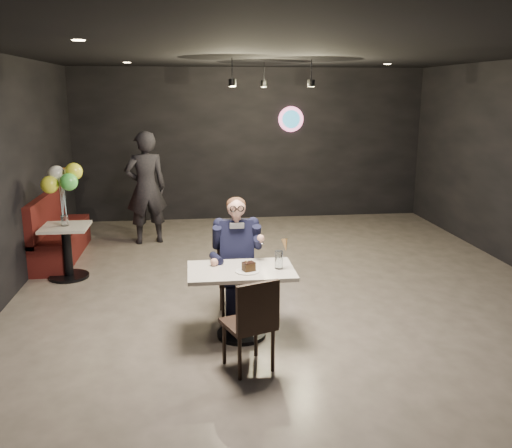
{
  "coord_description": "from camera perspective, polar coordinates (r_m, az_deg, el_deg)",
  "views": [
    {
      "loc": [
        -1.22,
        -6.36,
        2.54
      ],
      "look_at": [
        -0.5,
        -0.44,
        1.08
      ],
      "focal_mm": 38.0,
      "sensor_mm": 36.0,
      "label": 1
    }
  ],
  "objects": [
    {
      "name": "balloon_vase",
      "position": [
        7.85,
        -19.5,
        0.36
      ],
      "size": [
        0.1,
        0.1,
        0.15
      ],
      "primitive_type": "cylinder",
      "color": "silver",
      "rests_on": "side_table"
    },
    {
      "name": "wafer_cone",
      "position": [
        5.6,
        3.1,
        -2.24
      ],
      "size": [
        0.08,
        0.08,
        0.13
      ],
      "primitive_type": "cone",
      "rotation": [
        0.0,
        0.0,
        0.26
      ],
      "color": "#BC834D",
      "rests_on": "sundae_glass"
    },
    {
      "name": "mint_leaf",
      "position": [
        5.54,
        -0.35,
        -4.09
      ],
      "size": [
        0.06,
        0.04,
        0.01
      ],
      "primitive_type": "ellipsoid",
      "color": "#327D29",
      "rests_on": "cake_slice"
    },
    {
      "name": "sundae_glass",
      "position": [
        5.62,
        2.43,
        -3.78
      ],
      "size": [
        0.08,
        0.08,
        0.19
      ],
      "primitive_type": "cylinder",
      "color": "silver",
      "rests_on": "main_table"
    },
    {
      "name": "cake_slice",
      "position": [
        5.53,
        -0.78,
        -4.53
      ],
      "size": [
        0.14,
        0.13,
        0.08
      ],
      "primitive_type": "cube",
      "rotation": [
        0.0,
        0.0,
        0.35
      ],
      "color": "black",
      "rests_on": "dessert_plate"
    },
    {
      "name": "passerby",
      "position": [
        9.35,
        -11.5,
        3.74
      ],
      "size": [
        0.79,
        0.62,
        1.91
      ],
      "primitive_type": "imported",
      "rotation": [
        0.0,
        0.0,
        3.4
      ],
      "color": "black",
      "rests_on": "floor"
    },
    {
      "name": "dessert_plate",
      "position": [
        5.54,
        -0.94,
        -5.0
      ],
      "size": [
        0.24,
        0.24,
        0.01
      ],
      "primitive_type": "cylinder",
      "color": "white",
      "rests_on": "main_table"
    },
    {
      "name": "balloon_bunch",
      "position": [
        7.76,
        -19.75,
        3.45
      ],
      "size": [
        0.43,
        0.43,
        0.71
      ],
      "primitive_type": "cube",
      "color": "#F7FF35",
      "rests_on": "balloon_vase"
    },
    {
      "name": "chair_near",
      "position": [
        5.1,
        -0.84,
        -10.28
      ],
      "size": [
        0.55,
        0.58,
        0.92
      ],
      "primitive_type": "cube",
      "rotation": [
        0.0,
        0.0,
        0.36
      ],
      "color": "black",
      "rests_on": "floor"
    },
    {
      "name": "wall_sign",
      "position": [
        11.03,
        3.7,
        10.96
      ],
      "size": [
        0.5,
        0.06,
        0.5
      ],
      "primitive_type": null,
      "color": "pink",
      "rests_on": "floor"
    },
    {
      "name": "floor",
      "position": [
        6.96,
        3.67,
        -7.67
      ],
      "size": [
        9.0,
        9.0,
        0.0
      ],
      "primitive_type": "plane",
      "color": "gray",
      "rests_on": "ground"
    },
    {
      "name": "main_table",
      "position": [
        5.77,
        -1.57,
        -8.29
      ],
      "size": [
        1.1,
        0.7,
        0.75
      ],
      "primitive_type": "cube",
      "color": "silver",
      "rests_on": "floor"
    },
    {
      "name": "side_table",
      "position": [
        7.96,
        -19.25,
        -2.71
      ],
      "size": [
        0.62,
        0.62,
        0.77
      ],
      "primitive_type": "cube",
      "color": "silver",
      "rests_on": "floor"
    },
    {
      "name": "chair_far",
      "position": [
        6.25,
        -2.05,
        -5.68
      ],
      "size": [
        0.42,
        0.46,
        0.92
      ],
      "primitive_type": "cube",
      "color": "black",
      "rests_on": "floor"
    },
    {
      "name": "pendant_lights",
      "position": [
        8.45,
        1.42,
        16.09
      ],
      "size": [
        1.4,
        1.2,
        0.36
      ],
      "primitive_type": "cube",
      "color": "black",
      "rests_on": "floor"
    },
    {
      "name": "booth_bench",
      "position": [
        8.93,
        -19.87,
        -0.2
      ],
      "size": [
        0.51,
        2.03,
        1.01
      ],
      "primitive_type": "cube",
      "color": "#3F0E0D",
      "rests_on": "floor"
    },
    {
      "name": "seated_man",
      "position": [
        6.17,
        -2.07,
        -3.4
      ],
      "size": [
        0.6,
        0.8,
        1.44
      ],
      "primitive_type": "cube",
      "color": "black",
      "rests_on": "floor"
    }
  ]
}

